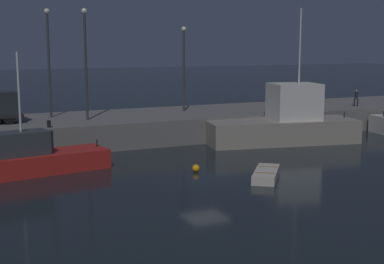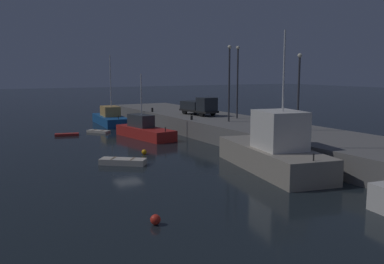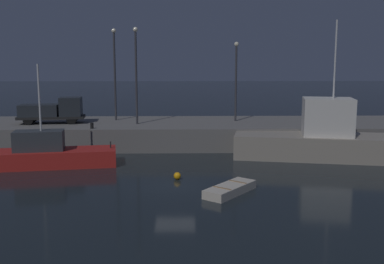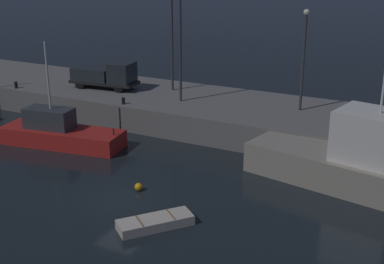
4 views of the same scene
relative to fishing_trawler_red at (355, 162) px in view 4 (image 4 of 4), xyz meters
The scene contains 12 objects.
ground_plane 13.86m from the fishing_trawler_red, 144.26° to the right, with size 320.00×320.00×0.00m, color black.
pier_quay 13.14m from the fishing_trawler_red, 148.32° to the left, with size 66.33×9.56×2.04m.
fishing_trawler_red is the anchor object (origin of this frame).
fishing_boat_blue 20.64m from the fishing_trawler_red, behind, with size 9.44×4.16×7.51m.
dinghy_red_small 12.59m from the fishing_trawler_red, 129.24° to the right, with size 3.43×3.85×0.54m.
mooring_buoy_mid 12.87m from the fishing_trawler_red, 149.72° to the right, with size 0.48×0.48×0.48m, color orange.
lamp_post_west 19.97m from the fishing_trawler_red, 153.72° to the left, with size 0.44×0.44×8.77m.
lamp_post_east 16.84m from the fishing_trawler_red, 159.02° to the left, with size 0.44×0.44×8.68m.
lamp_post_central 10.62m from the fishing_trawler_red, 126.46° to the left, with size 0.44×0.44×7.49m.
utility_truck 23.51m from the fishing_trawler_red, 164.50° to the left, with size 6.15×2.82×2.40m.
bollard_central 29.85m from the fishing_trawler_red, behind, with size 0.28×0.28×0.58m, color black.
bollard_east 18.63m from the fishing_trawler_red, behind, with size 0.28×0.28×0.52m, color black.
Camera 4 is at (15.96, -21.88, 13.25)m, focal length 49.02 mm.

